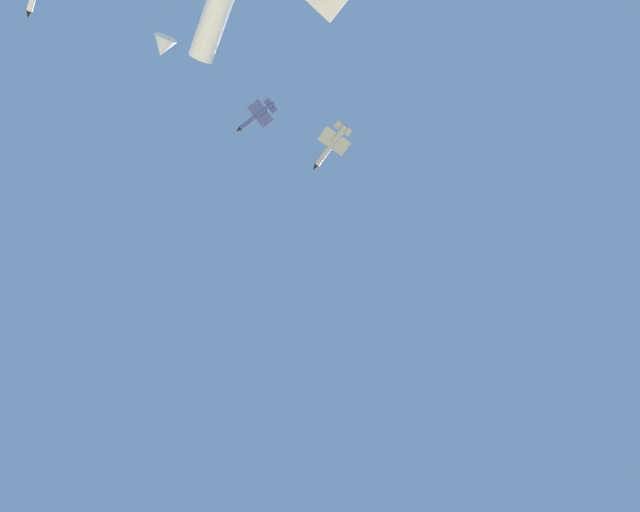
# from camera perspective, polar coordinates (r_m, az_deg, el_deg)

# --- Properties ---
(chase_jet_left_wing) EXTENTS (14.60, 10.16, 4.00)m
(chase_jet_left_wing) POSITION_cam_1_polar(r_m,az_deg,el_deg) (160.35, 1.05, 10.63)
(chase_jet_left_wing) COLOR #999EA3
(chase_jet_right_wing) EXTENTS (15.32, 8.67, 4.00)m
(chase_jet_right_wing) POSITION_cam_1_polar(r_m,az_deg,el_deg) (193.44, -6.15, 13.29)
(chase_jet_right_wing) COLOR #38478C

